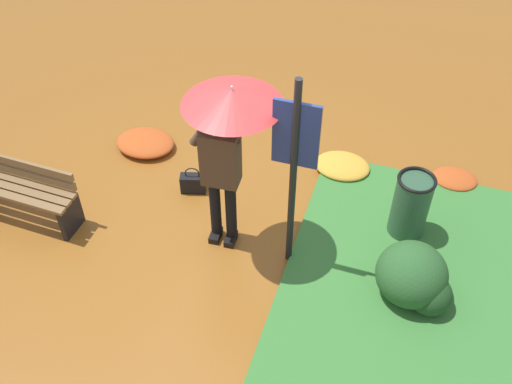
# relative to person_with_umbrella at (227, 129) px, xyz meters

# --- Properties ---
(ground_plane) EXTENTS (18.00, 18.00, 0.00)m
(ground_plane) POSITION_rel_person_with_umbrella_xyz_m (-0.14, 0.07, -1.55)
(ground_plane) COLOR brown
(person_with_umbrella) EXTENTS (0.96, 0.96, 2.04)m
(person_with_umbrella) POSITION_rel_person_with_umbrella_xyz_m (0.00, 0.00, 0.00)
(person_with_umbrella) COLOR black
(person_with_umbrella) RESTS_ON ground_plane
(info_sign_post) EXTENTS (0.44, 0.07, 2.30)m
(info_sign_post) POSITION_rel_person_with_umbrella_xyz_m (0.69, -0.07, -0.11)
(info_sign_post) COLOR black
(info_sign_post) RESTS_ON ground_plane
(handbag) EXTENTS (0.33, 0.22, 0.37)m
(handbag) POSITION_rel_person_with_umbrella_xyz_m (-0.70, 0.58, -1.42)
(handbag) COLOR black
(handbag) RESTS_ON ground_plane
(park_bench) EXTENTS (1.40, 0.42, 0.75)m
(park_bench) POSITION_rel_person_with_umbrella_xyz_m (-2.39, -0.40, -1.15)
(park_bench) COLOR black
(park_bench) RESTS_ON ground_plane
(trash_bin) EXTENTS (0.42, 0.42, 0.83)m
(trash_bin) POSITION_rel_person_with_umbrella_xyz_m (1.84, 0.68, -1.13)
(trash_bin) COLOR #2D5138
(trash_bin) RESTS_ON ground_plane
(shrub_cluster) EXTENTS (0.79, 0.72, 0.65)m
(shrub_cluster) POSITION_rel_person_with_umbrella_xyz_m (2.02, -0.20, -1.25)
(shrub_cluster) COLOR #285628
(shrub_cluster) RESTS_ON ground_plane
(leaf_pile_near_person) EXTENTS (0.77, 0.62, 0.17)m
(leaf_pile_near_person) POSITION_rel_person_with_umbrella_xyz_m (-1.61, 1.15, -1.47)
(leaf_pile_near_person) COLOR #B74C1E
(leaf_pile_near_person) RESTS_ON ground_plane
(leaf_pile_by_bench) EXTENTS (0.54, 0.44, 0.12)m
(leaf_pile_by_bench) POSITION_rel_person_with_umbrella_xyz_m (2.32, 1.71, -1.49)
(leaf_pile_by_bench) COLOR #B74C1E
(leaf_pile_by_bench) RESTS_ON ground_plane
(leaf_pile_far_path) EXTENTS (0.69, 0.56, 0.15)m
(leaf_pile_far_path) POSITION_rel_person_with_umbrella_xyz_m (0.95, 1.50, -1.48)
(leaf_pile_far_path) COLOR gold
(leaf_pile_far_path) RESTS_ON ground_plane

